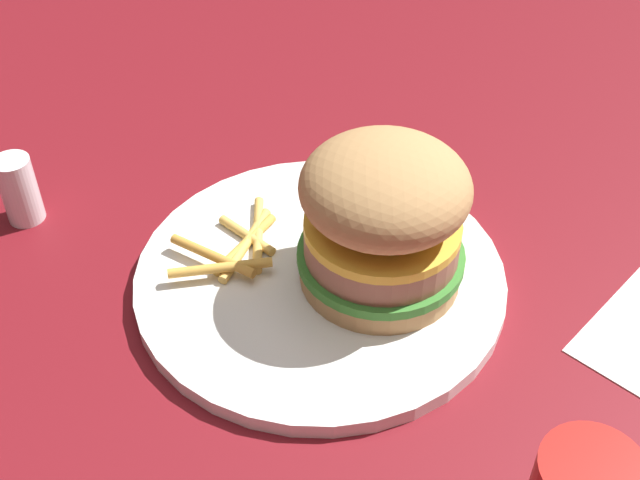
% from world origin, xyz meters
% --- Properties ---
extents(ground_plane, '(1.60, 1.60, 0.00)m').
position_xyz_m(ground_plane, '(0.00, 0.00, 0.00)').
color(ground_plane, maroon).
extents(plate, '(0.26, 0.26, 0.01)m').
position_xyz_m(plate, '(-0.01, -0.03, 0.01)').
color(plate, white).
rests_on(plate, ground_plane).
extents(sandwich, '(0.11, 0.11, 0.11)m').
position_xyz_m(sandwich, '(-0.03, -0.06, 0.07)').
color(sandwich, tan).
rests_on(sandwich, plate).
extents(fries_pile, '(0.07, 0.10, 0.01)m').
position_xyz_m(fries_pile, '(0.04, 0.01, 0.02)').
color(fries_pile, '#E5B251').
rests_on(fries_pile, plate).
extents(salt_shaker, '(0.03, 0.03, 0.06)m').
position_xyz_m(salt_shaker, '(0.19, 0.11, 0.03)').
color(salt_shaker, white).
rests_on(salt_shaker, ground_plane).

